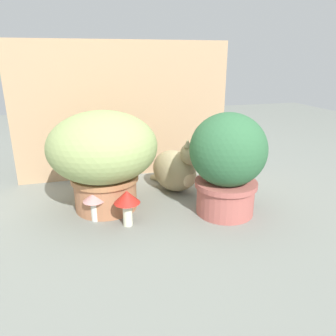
# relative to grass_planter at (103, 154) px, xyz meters

# --- Properties ---
(ground_plane) EXTENTS (6.00, 6.00, 0.00)m
(ground_plane) POSITION_rel_grass_planter_xyz_m (0.16, -0.07, -0.26)
(ground_plane) COLOR gray
(cardboard_backdrop) EXTENTS (1.23, 0.03, 0.77)m
(cardboard_backdrop) POSITION_rel_grass_planter_xyz_m (0.17, 0.43, 0.12)
(cardboard_backdrop) COLOR tan
(cardboard_backdrop) RESTS_ON ground
(grass_planter) EXTENTS (0.49, 0.49, 0.46)m
(grass_planter) POSITION_rel_grass_planter_xyz_m (0.00, 0.00, 0.00)
(grass_planter) COLOR #AD6F4C
(grass_planter) RESTS_ON ground
(leafy_planter) EXTENTS (0.34, 0.34, 0.46)m
(leafy_planter) POSITION_rel_grass_planter_xyz_m (0.52, -0.20, -0.02)
(leafy_planter) COLOR #AF5B53
(leafy_planter) RESTS_ON ground
(cat) EXTENTS (0.28, 0.38, 0.32)m
(cat) POSITION_rel_grass_planter_xyz_m (0.38, 0.10, -0.14)
(cat) COLOR tan
(cat) RESTS_ON ground
(mushroom_ornament_pink) EXTENTS (0.09, 0.09, 0.13)m
(mushroom_ornament_pink) POSITION_rel_grass_planter_xyz_m (-0.06, -0.12, -0.17)
(mushroom_ornament_pink) COLOR silver
(mushroom_ornament_pink) RESTS_ON ground
(mushroom_ornament_red) EXTENTS (0.11, 0.11, 0.16)m
(mushroom_ornament_red) POSITION_rel_grass_planter_xyz_m (0.07, -0.20, -0.15)
(mushroom_ornament_red) COLOR #E9E8C5
(mushroom_ornament_red) RESTS_ON ground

